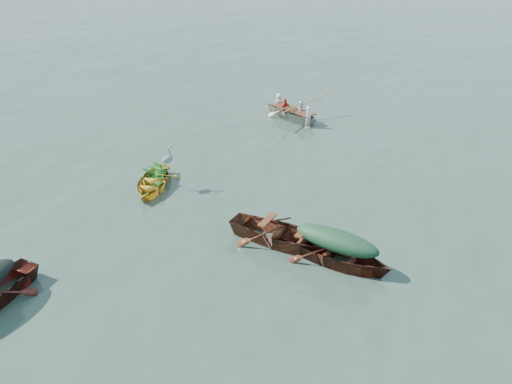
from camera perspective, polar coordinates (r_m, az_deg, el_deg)
ground at (r=13.37m, az=-4.25°, el=-5.86°), size 140.00×140.00×0.00m
yellow_dinghy at (r=16.45m, az=-11.67°, el=0.47°), size 2.75×3.28×0.81m
green_tarp_boat at (r=12.76m, az=8.98°, el=-7.99°), size 4.09×1.65×0.90m
open_wooden_boat at (r=13.27m, az=3.29°, el=-6.09°), size 4.52×2.07×1.02m
rowed_boat at (r=22.19m, az=4.22°, el=8.23°), size 4.20×2.01×0.95m
green_tarp_cover at (r=12.36m, az=9.22°, el=-5.31°), size 2.25×0.91×0.52m
thwart_benches at (r=12.99m, az=3.35°, el=-4.16°), size 2.28×1.17×0.04m
heron at (r=15.96m, az=-10.03°, el=3.22°), size 0.45×0.49×0.92m
dinghy_weeds at (r=16.61m, az=-11.26°, el=3.50°), size 1.07×1.13×0.60m
rowers at (r=21.92m, az=4.30°, el=10.34°), size 2.99×1.64×0.76m
oars at (r=22.03m, az=4.27°, el=9.47°), size 1.12×2.67×0.06m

